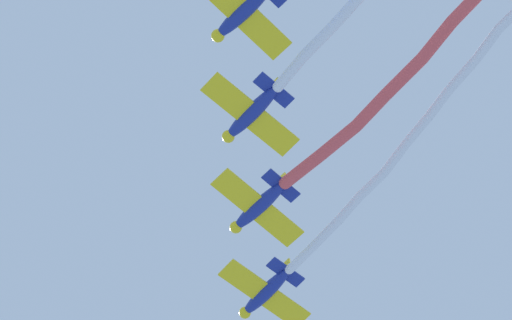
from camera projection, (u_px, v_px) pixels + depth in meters
The scene contains 6 objects.
airplane_lead at pixel (265, 293), 82.95m from camera, with size 5.92×7.89×1.96m.
smoke_trail_lead at pixel (405, 143), 77.68m from camera, with size 26.92×2.24×2.32m.
airplane_left_wing at pixel (258, 207), 79.69m from camera, with size 6.00×7.94×1.96m.
smoke_trail_left_wing at pixel (415, 60), 75.91m from camera, with size 25.80×4.89×4.26m.
airplane_right_wing at pixel (251, 114), 76.44m from camera, with size 5.97×7.92×1.96m.
airplane_slot at pixel (243, 12), 73.19m from camera, with size 6.02×7.95×1.96m.
Camera 1 is at (40.68, -23.36, 2.15)m, focal length 76.67 mm.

